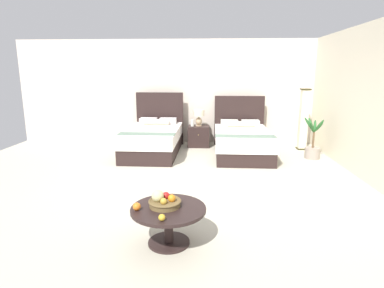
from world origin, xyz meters
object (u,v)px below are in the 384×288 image
(fruit_bowl, at_px, (164,201))
(loose_orange, at_px, (137,207))
(bed_near_corner, at_px, (242,141))
(potted_palm, at_px, (313,147))
(vase, at_px, (192,123))
(table_lamp, at_px, (199,116))
(loose_apple, at_px, (162,217))
(coffee_table, at_px, (168,217))
(floor_lamp_corner, at_px, (303,120))
(bed_near_window, at_px, (153,139))
(nightstand, at_px, (199,136))

(fruit_bowl, height_order, loose_orange, fruit_bowl)
(bed_near_corner, relative_size, potted_palm, 2.36)
(bed_near_corner, xyz_separation_m, vase, (-1.19, 0.73, 0.30))
(vase, bearing_deg, table_lamp, 20.32)
(loose_apple, height_order, potted_palm, potted_palm)
(table_lamp, bearing_deg, coffee_table, -92.27)
(loose_orange, height_order, floor_lamp_corner, floor_lamp_corner)
(bed_near_corner, bearing_deg, bed_near_window, -179.96)
(table_lamp, bearing_deg, fruit_bowl, -92.92)
(bed_near_corner, xyz_separation_m, table_lamp, (-1.03, 0.79, 0.47))
(loose_orange, xyz_separation_m, floor_lamp_corner, (3.10, 4.72, 0.28))
(nightstand, bearing_deg, floor_lamp_corner, -3.99)
(fruit_bowl, xyz_separation_m, loose_apple, (0.03, -0.35, -0.02))
(nightstand, distance_m, fruit_bowl, 4.79)
(bed_near_window, xyz_separation_m, bed_near_corner, (2.07, 0.00, -0.02))
(vase, bearing_deg, loose_apple, -90.62)
(loose_orange, xyz_separation_m, potted_palm, (3.07, 3.83, -0.20))
(nightstand, bearing_deg, table_lamp, 90.00)
(table_lamp, relative_size, coffee_table, 0.50)
(bed_near_corner, height_order, loose_orange, bed_near_corner)
(fruit_bowl, distance_m, potted_palm, 4.65)
(vase, distance_m, loose_apple, 5.09)
(bed_near_corner, bearing_deg, fruit_bowl, -107.63)
(vase, relative_size, loose_orange, 1.98)
(loose_apple, bearing_deg, vase, 89.38)
(loose_orange, relative_size, floor_lamp_corner, 0.06)
(bed_near_window, relative_size, loose_orange, 25.36)
(table_lamp, height_order, coffee_table, table_lamp)
(coffee_table, relative_size, potted_palm, 0.88)
(loose_orange, bearing_deg, fruit_bowl, 24.08)
(bed_near_corner, bearing_deg, vase, 148.66)
(loose_orange, distance_m, floor_lamp_corner, 5.65)
(table_lamp, distance_m, loose_orange, 4.96)
(bed_near_window, xyz_separation_m, loose_orange, (0.53, -4.13, 0.13))
(bed_near_corner, height_order, table_lamp, bed_near_corner)
(nightstand, xyz_separation_m, fruit_bowl, (-0.25, -4.78, 0.22))
(nightstand, height_order, loose_apple, nightstand)
(table_lamp, bearing_deg, potted_palm, -23.10)
(fruit_bowl, relative_size, potted_palm, 0.39)
(loose_orange, bearing_deg, coffee_table, 14.29)
(floor_lamp_corner, bearing_deg, bed_near_corner, -159.25)
(bed_near_window, xyz_separation_m, floor_lamp_corner, (3.62, 0.59, 0.41))
(floor_lamp_corner, bearing_deg, nightstand, 176.01)
(fruit_bowl, bearing_deg, loose_orange, -155.92)
(vase, distance_m, potted_palm, 2.93)
(loose_orange, bearing_deg, potted_palm, 51.26)
(bed_near_corner, relative_size, coffee_table, 2.67)
(fruit_bowl, relative_size, loose_orange, 4.19)
(loose_apple, bearing_deg, bed_near_window, 100.73)
(table_lamp, bearing_deg, nightstand, -90.00)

